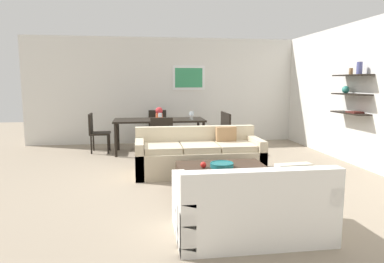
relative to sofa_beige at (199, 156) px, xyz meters
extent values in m
plane|color=gray|center=(0.03, -0.34, -0.29)|extent=(18.00, 18.00, 0.00)
cube|color=silver|center=(0.33, 3.19, 1.06)|extent=(8.40, 0.06, 2.70)
cube|color=white|center=(0.25, 3.15, 1.39)|extent=(0.84, 0.02, 0.62)
cube|color=#338C59|center=(0.25, 3.13, 1.39)|extent=(0.71, 0.01, 0.50)
cube|color=silver|center=(3.06, 0.26, 1.06)|extent=(0.06, 8.20, 2.70)
cube|color=black|center=(2.89, 0.14, 1.41)|extent=(0.28, 0.90, 0.02)
cube|color=black|center=(2.89, 0.14, 1.06)|extent=(0.28, 0.90, 0.02)
cube|color=black|center=(2.89, 0.14, 0.71)|extent=(0.28, 0.90, 0.02)
cylinder|color=#4C518C|center=(2.89, -0.06, 1.53)|extent=(0.10, 0.10, 0.22)
sphere|color=teal|center=(2.89, 0.32, 1.14)|extent=(0.14, 0.14, 0.14)
cylinder|color=olive|center=(2.89, 0.19, 1.48)|extent=(0.07, 0.07, 0.12)
cube|color=#4C1E19|center=(2.89, -0.01, 0.73)|extent=(0.20, 0.28, 0.03)
cube|color=beige|center=(-0.01, -0.04, -0.08)|extent=(2.16, 0.90, 0.42)
cube|color=beige|center=(-0.01, 0.33, 0.31)|extent=(2.16, 0.16, 0.36)
cube|color=beige|center=(-1.02, -0.04, 0.01)|extent=(0.14, 0.90, 0.60)
cube|color=beige|center=(1.01, -0.04, 0.01)|extent=(0.14, 0.90, 0.60)
cube|color=beige|center=(-0.63, -0.08, 0.18)|extent=(0.61, 0.70, 0.10)
cube|color=beige|center=(-0.01, -0.08, 0.18)|extent=(0.61, 0.70, 0.10)
cube|color=beige|center=(0.62, -0.08, 0.18)|extent=(0.61, 0.70, 0.10)
cube|color=#99724C|center=(0.52, 0.15, 0.31)|extent=(0.37, 0.14, 0.36)
cube|color=white|center=(0.12, -2.52, -0.08)|extent=(1.53, 0.90, 0.42)
cube|color=white|center=(0.12, -2.89, 0.31)|extent=(1.53, 0.16, 0.36)
cube|color=white|center=(0.81, -2.52, 0.01)|extent=(0.14, 0.90, 0.60)
cube|color=white|center=(-0.58, -2.52, 0.01)|extent=(0.14, 0.90, 0.60)
cube|color=white|center=(0.43, -2.48, 0.18)|extent=(0.61, 0.70, 0.10)
cube|color=white|center=(-0.20, -2.48, 0.18)|extent=(0.61, 0.70, 0.10)
cube|color=beige|center=(0.49, -2.71, 0.31)|extent=(0.37, 0.15, 0.36)
cube|color=#38281E|center=(0.16, -1.20, -0.10)|extent=(1.27, 1.02, 0.38)
cylinder|color=#19666B|center=(0.13, -1.18, 0.12)|extent=(0.33, 0.33, 0.06)
torus|color=#19666B|center=(0.13, -1.18, 0.15)|extent=(0.33, 0.33, 0.02)
sphere|color=red|center=(-0.13, -1.17, 0.13)|extent=(0.09, 0.09, 0.09)
cube|color=black|center=(-0.59, 1.90, 0.44)|extent=(2.01, 0.86, 0.04)
cylinder|color=black|center=(-1.53, 1.53, 0.06)|extent=(0.06, 0.06, 0.71)
cylinder|color=black|center=(0.36, 1.53, 0.06)|extent=(0.06, 0.06, 0.71)
cylinder|color=black|center=(-1.53, 2.28, 0.06)|extent=(0.06, 0.06, 0.71)
cylinder|color=black|center=(0.36, 2.28, 0.06)|extent=(0.06, 0.06, 0.71)
cube|color=black|center=(-0.59, 1.15, 0.14)|extent=(0.44, 0.44, 0.04)
cube|color=black|center=(-0.59, 0.95, 0.37)|extent=(0.44, 0.04, 0.43)
cylinder|color=black|center=(-0.41, 1.33, -0.09)|extent=(0.04, 0.04, 0.41)
cylinder|color=black|center=(-0.77, 1.33, -0.09)|extent=(0.04, 0.04, 0.41)
cylinder|color=black|center=(-0.41, 0.97, -0.09)|extent=(0.04, 0.04, 0.41)
cylinder|color=black|center=(-0.77, 0.97, -0.09)|extent=(0.04, 0.04, 0.41)
cube|color=black|center=(-0.59, 2.66, 0.14)|extent=(0.44, 0.44, 0.04)
cube|color=black|center=(-0.59, 2.86, 0.37)|extent=(0.44, 0.04, 0.43)
cylinder|color=black|center=(-0.77, 2.48, -0.09)|extent=(0.04, 0.04, 0.41)
cylinder|color=black|center=(-0.41, 2.48, -0.09)|extent=(0.04, 0.04, 0.41)
cylinder|color=black|center=(-0.77, 2.84, -0.09)|extent=(0.04, 0.04, 0.41)
cylinder|color=black|center=(-0.41, 2.84, -0.09)|extent=(0.04, 0.04, 0.41)
cube|color=black|center=(0.74, 1.71, 0.14)|extent=(0.44, 0.44, 0.04)
cube|color=black|center=(0.94, 1.71, 0.37)|extent=(0.04, 0.44, 0.43)
cylinder|color=black|center=(0.56, 1.89, -0.09)|extent=(0.04, 0.04, 0.41)
cylinder|color=black|center=(0.56, 1.53, -0.09)|extent=(0.04, 0.04, 0.41)
cylinder|color=black|center=(0.92, 1.89, -0.09)|extent=(0.04, 0.04, 0.41)
cylinder|color=black|center=(0.92, 1.53, -0.09)|extent=(0.04, 0.04, 0.41)
cube|color=black|center=(0.74, 2.10, 0.14)|extent=(0.44, 0.44, 0.04)
cube|color=black|center=(0.94, 2.10, 0.37)|extent=(0.04, 0.44, 0.43)
cylinder|color=black|center=(0.56, 2.28, -0.09)|extent=(0.04, 0.04, 0.41)
cylinder|color=black|center=(0.56, 1.92, -0.09)|extent=(0.04, 0.04, 0.41)
cylinder|color=black|center=(0.92, 2.28, -0.09)|extent=(0.04, 0.04, 0.41)
cylinder|color=black|center=(0.92, 1.92, -0.09)|extent=(0.04, 0.04, 0.41)
cube|color=black|center=(-1.91, 2.10, 0.14)|extent=(0.44, 0.44, 0.04)
cube|color=black|center=(-2.11, 2.10, 0.37)|extent=(0.04, 0.44, 0.43)
cylinder|color=black|center=(-1.73, 1.92, -0.09)|extent=(0.04, 0.04, 0.41)
cylinder|color=black|center=(-1.73, 2.28, -0.09)|extent=(0.04, 0.04, 0.41)
cylinder|color=black|center=(-2.09, 1.92, -0.09)|extent=(0.04, 0.04, 0.41)
cylinder|color=black|center=(-2.09, 2.28, -0.09)|extent=(0.04, 0.04, 0.41)
cylinder|color=silver|center=(0.14, 2.01, 0.46)|extent=(0.06, 0.06, 0.01)
cylinder|color=silver|center=(0.14, 2.01, 0.50)|extent=(0.01, 0.01, 0.06)
cylinder|color=silver|center=(0.14, 2.01, 0.57)|extent=(0.07, 0.07, 0.08)
cylinder|color=silver|center=(-0.59, 1.53, 0.46)|extent=(0.06, 0.06, 0.01)
cylinder|color=silver|center=(-0.59, 1.53, 0.50)|extent=(0.01, 0.01, 0.08)
cylinder|color=silver|center=(-0.59, 1.53, 0.59)|extent=(0.08, 0.08, 0.09)
cylinder|color=silver|center=(0.14, 1.80, 0.46)|extent=(0.06, 0.06, 0.01)
cylinder|color=silver|center=(0.14, 1.80, 0.50)|extent=(0.01, 0.01, 0.08)
cylinder|color=silver|center=(0.14, 1.80, 0.59)|extent=(0.08, 0.08, 0.09)
cylinder|color=#D85933|center=(-0.59, 1.89, 0.52)|extent=(0.16, 0.16, 0.13)
sphere|color=red|center=(-0.59, 1.89, 0.65)|extent=(0.16, 0.16, 0.16)
camera|label=1|loc=(-0.96, -5.83, 1.28)|focal=32.40mm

